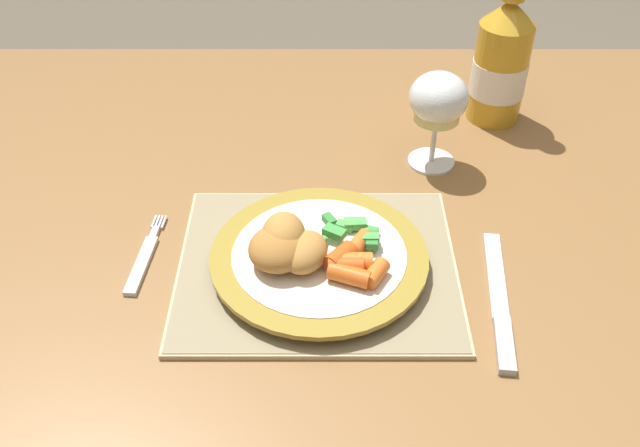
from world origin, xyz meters
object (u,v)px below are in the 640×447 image
Objects in this scene: dining_table at (310,246)px; fork at (147,258)px; dinner_plate at (322,259)px; table_knife at (503,310)px; wine_glass at (441,102)px; bottle at (505,61)px.

fork is at bearing -146.61° from dining_table.
dinner_plate reaches higher than table_knife.
wine_glass is 0.55× the size of bottle.
wine_glass is (0.16, 0.07, 0.18)m from dining_table.
table_knife is (0.20, -0.20, 0.09)m from dining_table.
dining_table is 0.25m from wine_glass.
dinner_plate is at bearing -125.60° from wine_glass.
dining_table is 0.37m from bottle.
fork is at bearing -145.36° from bottle.
dining_table is 6.70× the size of bottle.
bottle reaches higher than table_knife.
wine_glass is (0.15, 0.21, 0.07)m from dinner_plate.
wine_glass is at bearing 98.31° from table_knife.
dinner_plate is 1.82× the size of wine_glass.
wine_glass reaches higher than fork.
table_knife is 0.29m from wine_glass.
bottle reaches higher than dinner_plate.
fork is 0.55m from bottle.
fork is (-0.18, -0.12, 0.09)m from dining_table.
dining_table is 6.65× the size of dinner_plate.
fork is 0.39m from table_knife.
fork is 0.65× the size of table_knife.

